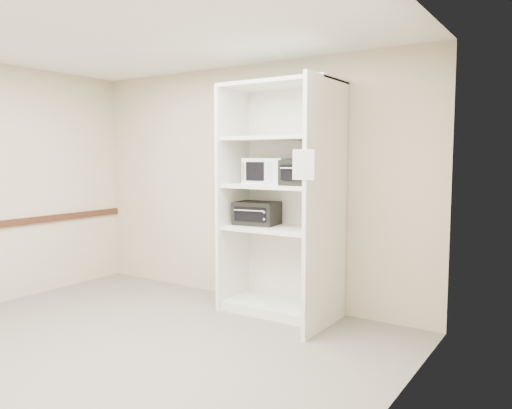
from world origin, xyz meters
The scene contains 9 objects.
floor centered at (0.00, 0.00, 0.00)m, with size 4.50×4.00×0.01m, color #69655A.
ceiling centered at (0.00, 0.00, 2.70)m, with size 4.50×4.00×0.01m, color white.
wall_back centered at (0.00, 2.00, 1.35)m, with size 4.50×0.02×2.70m, color #C2AE8F.
wall_right centered at (2.25, 0.00, 1.35)m, with size 0.02×4.00×2.70m, color #C2AE8F.
shelving_unit centered at (0.67, 1.70, 1.13)m, with size 1.24×0.92×2.42m.
microwave centered at (0.43, 1.75, 1.51)m, with size 0.45×0.34×0.27m, color white.
toaster_oven_upper centered at (0.92, 1.68, 1.50)m, with size 0.44×0.33×0.26m, color black.
toaster_oven_lower centered at (0.30, 1.75, 1.05)m, with size 0.45×0.34×0.25m, color black.
paper_sign centered at (1.21, 1.07, 1.59)m, with size 0.20×0.01×0.26m, color white.
Camera 1 is at (3.25, -2.78, 1.65)m, focal length 35.00 mm.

